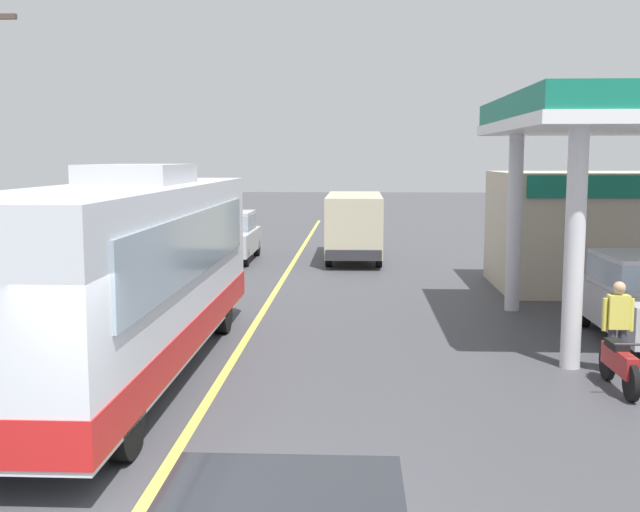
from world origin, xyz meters
name	(u,v)px	position (x,y,z in m)	size (l,w,h in m)	color
ground	(292,265)	(0.00, 20.00, 0.00)	(120.00, 120.00, 0.00)	#424247
lane_divider_stripe	(277,288)	(0.00, 15.00, 0.00)	(0.16, 50.00, 0.01)	#D8CC4C
coach_bus_main	(126,278)	(-1.70, 5.85, 1.72)	(2.60, 11.04, 3.69)	silver
minibus_opposing_lane	(354,221)	(2.22, 21.66, 1.47)	(2.04, 6.13, 2.44)	#BFB799
motorcycle_parked_forecourt	(619,363)	(6.66, 5.28, 0.44)	(0.55, 1.80, 0.92)	black
pedestrian_near_pump	(618,322)	(6.92, 6.23, 0.93)	(0.55, 0.22, 1.66)	#33333F
car_trailing_behind_bus	(232,233)	(-2.33, 21.18, 1.01)	(1.70, 4.20, 1.82)	#B2B2B7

